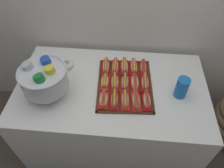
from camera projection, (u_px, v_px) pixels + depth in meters
name	position (u px, v px, depth m)	size (l,w,h in m)	color
ground_plane	(112.00, 135.00, 2.17)	(10.00, 10.00, 0.00)	#4C4238
buffet_table	(112.00, 113.00, 1.87)	(1.44, 0.84, 0.76)	white
serving_tray	(125.00, 85.00, 1.61)	(0.44, 0.55, 0.01)	#472B19
hot_dog_0	(104.00, 99.00, 1.48)	(0.07, 0.16, 0.06)	red
hot_dog_1	(114.00, 99.00, 1.48)	(0.07, 0.17, 0.06)	red
hot_dog_2	(125.00, 100.00, 1.48)	(0.08, 0.17, 0.06)	red
hot_dog_3	(136.00, 100.00, 1.47)	(0.08, 0.18, 0.06)	red
hot_dog_4	(147.00, 100.00, 1.47)	(0.07, 0.17, 0.06)	#B21414
hot_dog_5	(105.00, 82.00, 1.59)	(0.07, 0.16, 0.06)	red
hot_dog_6	(115.00, 82.00, 1.59)	(0.08, 0.18, 0.06)	red
hot_dog_7	(125.00, 82.00, 1.59)	(0.06, 0.17, 0.06)	red
hot_dog_8	(135.00, 82.00, 1.59)	(0.08, 0.17, 0.06)	#B21414
hot_dog_9	(145.00, 82.00, 1.58)	(0.07, 0.18, 0.06)	#B21414
hot_dog_10	(106.00, 67.00, 1.70)	(0.07, 0.18, 0.06)	red
hot_dog_11	(115.00, 67.00, 1.70)	(0.06, 0.18, 0.06)	red
hot_dog_12	(125.00, 67.00, 1.70)	(0.08, 0.19, 0.06)	red
hot_dog_13	(134.00, 67.00, 1.70)	(0.08, 0.18, 0.06)	red
hot_dog_14	(143.00, 67.00, 1.70)	(0.06, 0.15, 0.06)	red
punch_bowl	(44.00, 78.00, 1.43)	(0.33, 0.33, 0.28)	silver
cup_stack	(182.00, 88.00, 1.49)	(0.09, 0.09, 0.16)	blue
donut	(64.00, 64.00, 1.74)	(0.15, 0.15, 0.04)	silver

